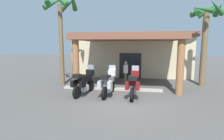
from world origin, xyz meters
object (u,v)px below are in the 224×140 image
motorcycle_black (84,82)px  motel_building (132,53)px  motorcycle_silver (108,83)px  pedestrian (126,71)px  motorcycle_maroon (134,84)px  palm_tree_roadside (60,13)px  palm_tree_near_portico (206,27)px

motorcycle_black → motel_building: bearing=-4.9°
motorcycle_silver → pedestrian: (0.73, 3.01, 0.25)m
motorcycle_maroon → palm_tree_roadside: size_ratio=0.34×
motorcycle_black → palm_tree_near_portico: bearing=-53.6°
motorcycle_silver → pedestrian: bearing=-7.4°
motorcycle_maroon → palm_tree_near_portico: palm_tree_near_portico is taller
motorcycle_silver → palm_tree_near_portico: size_ratio=0.39×
palm_tree_near_portico → palm_tree_roadside: bearing=-172.6°
motorcycle_maroon → palm_tree_near_portico: (4.56, 3.50, 3.28)m
motorcycle_silver → motorcycle_black: bearing=97.3°
palm_tree_near_portico → motorcycle_silver: bearing=-150.4°
motel_building → motorcycle_maroon: size_ratio=4.89×
motel_building → palm_tree_near_portico: (5.00, -4.51, 1.97)m
motorcycle_maroon → palm_tree_near_portico: bearing=-48.7°
motel_building → palm_tree_roadside: palm_tree_roadside is taller
motorcycle_maroon → palm_tree_roadside: bearing=69.4°
pedestrian → palm_tree_roadside: (-4.34, -0.87, 3.90)m
motel_building → motorcycle_black: motel_building is taller
motorcycle_black → palm_tree_roadside: bearing=57.1°
pedestrian → palm_tree_near_portico: bearing=-163.4°
motorcycle_black → palm_tree_roadside: 5.19m
palm_tree_near_portico → palm_tree_roadside: 9.67m
pedestrian → palm_tree_near_portico: palm_tree_near_portico is taller
motorcycle_black → pedestrian: (2.11, 3.04, 0.25)m
palm_tree_near_portico → pedestrian: bearing=-176.0°
motorcycle_silver → motorcycle_maroon: bearing=-88.6°
motorcycle_silver → pedestrian: 3.11m
motel_building → palm_tree_near_portico: size_ratio=1.92×
motorcycle_black → palm_tree_near_portico: (7.33, 3.41, 3.28)m
motorcycle_silver → palm_tree_near_portico: (5.94, 3.38, 3.28)m
motorcycle_silver → pedestrian: pedestrian is taller
motel_building → motorcycle_silver: size_ratio=4.89×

